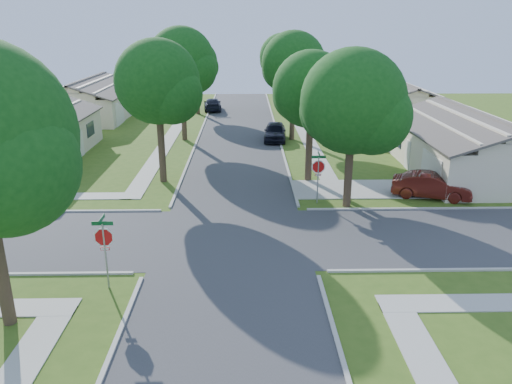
{
  "coord_description": "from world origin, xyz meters",
  "views": [
    {
      "loc": [
        0.68,
        -21.97,
        9.84
      ],
      "look_at": [
        1.16,
        2.05,
        1.6
      ],
      "focal_mm": 35.0,
      "sensor_mm": 36.0,
      "label": 1
    }
  ],
  "objects": [
    {
      "name": "road_ns",
      "position": [
        0.0,
        0.0,
        0.0
      ],
      "size": [
        7.0,
        100.0,
        0.02
      ],
      "primitive_type": "cube",
      "color": "#333335",
      "rests_on": "ground"
    },
    {
      "name": "driveway",
      "position": [
        7.9,
        7.1,
        0.03
      ],
      "size": [
        8.8,
        3.6,
        0.05
      ],
      "primitive_type": "cube",
      "color": "#9E9B91",
      "rests_on": "ground"
    },
    {
      "name": "tree_e_near",
      "position": [
        4.75,
        9.01,
        5.64
      ],
      "size": [
        4.97,
        4.8,
        8.28
      ],
      "color": "#38281C",
      "rests_on": "ground"
    },
    {
      "name": "sidewalk_ne",
      "position": [
        6.1,
        26.0,
        0.02
      ],
      "size": [
        1.2,
        40.0,
        0.04
      ],
      "primitive_type": "cube",
      "color": "#9E9B91",
      "rests_on": "ground"
    },
    {
      "name": "tree_w_far",
      "position": [
        -4.65,
        34.01,
        5.51
      ],
      "size": [
        4.76,
        4.6,
        8.04
      ],
      "color": "#38281C",
      "rests_on": "ground"
    },
    {
      "name": "house_nw_far",
      "position": [
        -15.99,
        32.0,
        1.52
      ],
      "size": [
        8.42,
        13.6,
        4.23
      ],
      "color": "beige",
      "rests_on": "ground"
    },
    {
      "name": "house_nw_near",
      "position": [
        -15.99,
        15.0,
        1.52
      ],
      "size": [
        8.42,
        13.6,
        4.23
      ],
      "color": "beige",
      "rests_on": "ground"
    },
    {
      "name": "tree_e_far",
      "position": [
        4.75,
        34.01,
        5.98
      ],
      "size": [
        5.17,
        5.0,
        8.72
      ],
      "color": "#38281C",
      "rests_on": "ground"
    },
    {
      "name": "car_driveway",
      "position": [
        11.5,
        5.5,
        0.74
      ],
      "size": [
        4.73,
        2.96,
        1.47
      ],
      "primitive_type": "imported",
      "rotation": [
        0.0,
        0.0,
        1.23
      ],
      "color": "#4D1510",
      "rests_on": "ground"
    },
    {
      "name": "stop_sign_ne",
      "position": [
        4.7,
        4.7,
        2.03
      ],
      "size": [
        1.05,
        0.8,
        2.98
      ],
      "color": "gray",
      "rests_on": "ground"
    },
    {
      "name": "sidewalk_nw",
      "position": [
        -6.1,
        26.0,
        0.02
      ],
      "size": [
        1.2,
        40.0,
        0.04
      ],
      "primitive_type": "cube",
      "color": "#9E9B91",
      "rests_on": "ground"
    },
    {
      "name": "ground",
      "position": [
        0.0,
        0.0,
        0.0
      ],
      "size": [
        100.0,
        100.0,
        0.0
      ],
      "primitive_type": "plane",
      "color": "#395818",
      "rests_on": "ground"
    },
    {
      "name": "stop_sign_sw",
      "position": [
        -4.7,
        -4.7,
        2.03
      ],
      "size": [
        1.05,
        0.8,
        2.98
      ],
      "color": "gray",
      "rests_on": "ground"
    },
    {
      "name": "tree_w_near",
      "position": [
        -4.64,
        9.01,
        6.12
      ],
      "size": [
        5.38,
        5.2,
        8.97
      ],
      "color": "#38281C",
      "rests_on": "ground"
    },
    {
      "name": "tree_w_mid",
      "position": [
        -4.64,
        21.01,
        6.49
      ],
      "size": [
        5.8,
        5.6,
        9.56
      ],
      "color": "#38281C",
      "rests_on": "ground"
    },
    {
      "name": "tree_ne_corner",
      "position": [
        6.36,
        4.21,
        5.59
      ],
      "size": [
        5.8,
        5.6,
        8.66
      ],
      "color": "#38281C",
      "rests_on": "ground"
    },
    {
      "name": "house_ne_near",
      "position": [
        15.99,
        11.0,
        1.52
      ],
      "size": [
        8.42,
        13.6,
        4.23
      ],
      "color": "beige",
      "rests_on": "ground"
    },
    {
      "name": "car_curb_west",
      "position": [
        -3.2,
        36.23,
        0.69
      ],
      "size": [
        2.35,
        4.94,
        1.39
      ],
      "primitive_type": "imported",
      "rotation": [
        0.0,
        0.0,
        3.23
      ],
      "color": "black",
      "rests_on": "ground"
    },
    {
      "name": "car_curb_east",
      "position": [
        3.2,
        20.64,
        0.78
      ],
      "size": [
        2.2,
        4.72,
        1.57
      ],
      "primitive_type": "imported",
      "rotation": [
        0.0,
        0.0,
        -0.08
      ],
      "color": "black",
      "rests_on": "ground"
    },
    {
      "name": "tree_e_mid",
      "position": [
        4.76,
        21.01,
        6.25
      ],
      "size": [
        5.59,
        5.4,
        9.21
      ],
      "color": "#38281C",
      "rests_on": "ground"
    },
    {
      "name": "house_ne_far",
      "position": [
        15.99,
        29.0,
        1.52
      ],
      "size": [
        8.42,
        13.6,
        4.23
      ],
      "color": "beige",
      "rests_on": "ground"
    }
  ]
}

